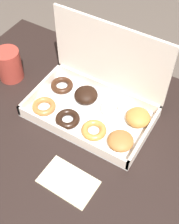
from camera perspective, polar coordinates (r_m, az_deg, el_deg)
dining_table at (r=1.01m, az=0.38°, el=-8.88°), size 1.11×0.74×0.76m
donut_box at (r=0.94m, az=1.44°, el=2.32°), size 0.37×0.23×0.26m
coffee_mug at (r=1.07m, az=-14.50°, el=8.44°), size 0.08×0.08×0.11m
paper_napkin at (r=0.84m, az=-3.89°, el=-12.60°), size 0.15×0.10×0.01m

